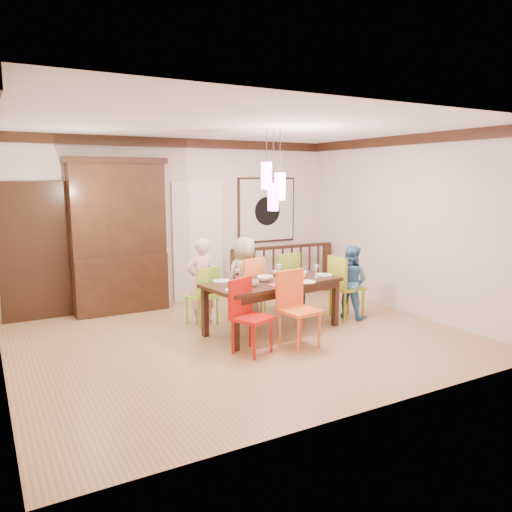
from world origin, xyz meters
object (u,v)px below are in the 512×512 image
chair_end_right (347,282)px  chair_far_left (202,291)px  person_far_mid (245,277)px  dining_table (273,287)px  balustrade (283,269)px  person_far_left (201,281)px  person_end_right (351,282)px  china_hutch (119,236)px

chair_end_right → chair_far_left: bearing=71.0°
chair_far_left → person_far_mid: 0.78m
dining_table → chair_far_left: (-0.77, 0.80, -0.14)m
balustrade → chair_end_right: bearing=-84.5°
dining_table → person_far_left: person_far_left is taller
person_far_left → chair_end_right: bearing=156.2°
person_far_mid → dining_table: bearing=84.8°
person_far_left → person_end_right: person_far_left is taller
chair_end_right → balustrade: (-0.08, 1.79, -0.07)m
chair_far_left → person_far_left: person_far_left is taller
person_far_mid → balustrade: bearing=-149.7°
china_hutch → person_far_mid: size_ratio=1.96×
chair_end_right → person_far_mid: bearing=60.2°
dining_table → person_far_mid: bearing=82.5°
china_hutch → chair_far_left: bearing=-57.2°
balustrade → person_far_left: bearing=-152.4°
china_hutch → chair_end_right: bearing=-35.0°
dining_table → chair_end_right: size_ratio=2.10×
person_far_left → person_far_mid: bearing=176.8°
balustrade → person_far_left: size_ratio=1.60×
balustrade → person_far_mid: size_ratio=1.63×
balustrade → person_far_mid: (-1.33, -0.97, 0.15)m
chair_far_left → person_far_left: size_ratio=0.69×
dining_table → person_end_right: size_ratio=1.80×
dining_table → chair_far_left: chair_far_left is taller
balustrade → person_far_mid: bearing=-141.1°
person_far_left → person_far_mid: (0.75, -0.01, -0.01)m
person_far_left → dining_table: bearing=128.6°
person_far_mid → person_end_right: (1.46, -0.85, -0.07)m
dining_table → person_far_left: (-0.76, 0.86, 0.00)m
balustrade → china_hutch: bearing=176.3°
person_end_right → china_hutch: bearing=29.4°
dining_table → balustrade: 2.26m
china_hutch → person_end_right: bearing=-34.8°
chair_end_right → balustrade: bearing=3.1°
balustrade → chair_far_left: bearing=-151.2°
chair_far_left → balustrade: balustrade is taller
chair_end_right → person_far_left: size_ratio=0.76×
chair_far_left → person_end_right: size_ratio=0.78×
chair_end_right → person_far_mid: 1.64m
chair_end_right → person_far_mid: person_far_mid is taller
chair_far_left → balustrade: size_ratio=0.43×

